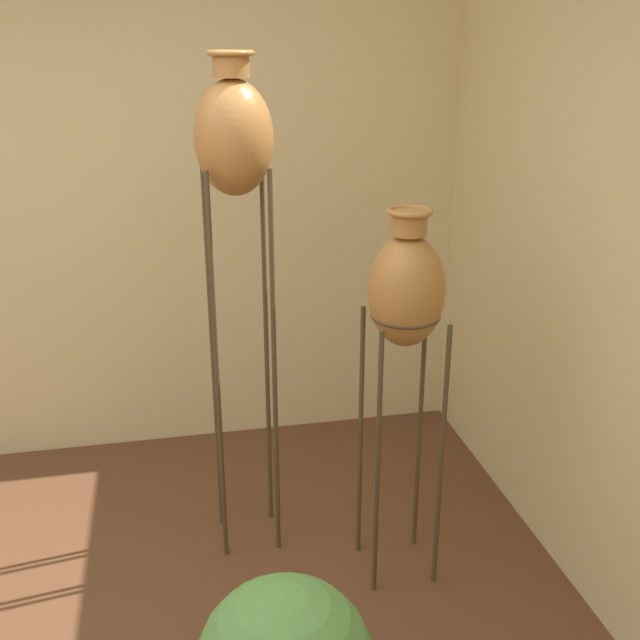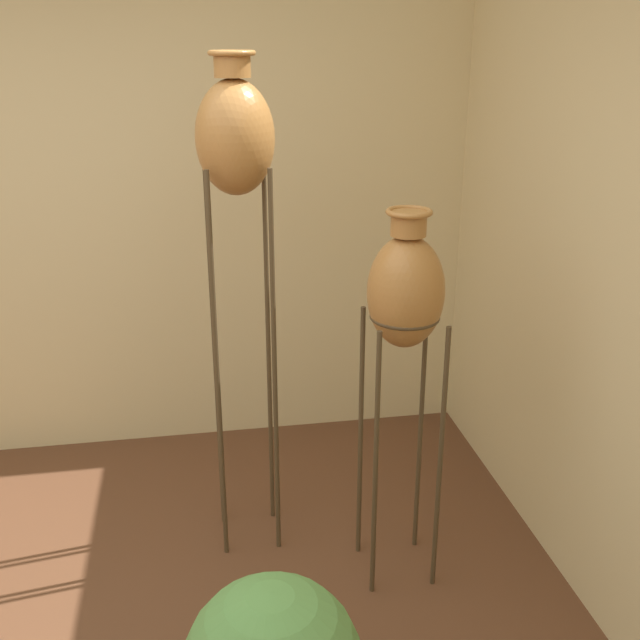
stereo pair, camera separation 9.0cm
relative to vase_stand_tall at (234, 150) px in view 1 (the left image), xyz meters
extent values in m
cube|color=beige|center=(-0.80, 1.01, -0.39)|extent=(8.16, 0.06, 2.70)
cylinder|color=#473823|center=(-0.12, -0.12, -0.90)|extent=(0.02, 0.02, 1.69)
cylinder|color=#473823|center=(0.12, -0.12, -0.90)|extent=(0.02, 0.02, 1.69)
cylinder|color=#473823|center=(-0.12, 0.12, -0.90)|extent=(0.02, 0.02, 1.69)
cylinder|color=#473823|center=(0.12, 0.12, -0.90)|extent=(0.02, 0.02, 1.69)
torus|color=#473823|center=(0.00, 0.00, -0.05)|extent=(0.24, 0.24, 0.02)
ellipsoid|color=#A87038|center=(0.00, 0.00, 0.05)|extent=(0.30, 0.30, 0.43)
cylinder|color=#A87038|center=(0.00, 0.00, 0.30)|extent=(0.14, 0.14, 0.09)
torus|color=#A87038|center=(0.00, 0.00, 0.35)|extent=(0.18, 0.18, 0.02)
cylinder|color=#473823|center=(0.46, -0.47, -1.16)|extent=(0.02, 0.02, 1.15)
cylinder|color=#473823|center=(0.72, -0.47, -1.16)|extent=(0.02, 0.02, 1.15)
cylinder|color=#473823|center=(0.46, -0.21, -1.16)|extent=(0.02, 0.02, 1.15)
cylinder|color=#473823|center=(0.72, -0.21, -1.16)|extent=(0.02, 0.02, 1.15)
torus|color=#473823|center=(0.59, -0.34, -0.59)|extent=(0.27, 0.27, 0.02)
ellipsoid|color=#A87038|center=(0.59, -0.34, -0.49)|extent=(0.29, 0.29, 0.43)
cylinder|color=#A87038|center=(0.59, -0.34, -0.23)|extent=(0.13, 0.13, 0.09)
torus|color=#A87038|center=(0.59, -0.34, -0.19)|extent=(0.17, 0.17, 0.02)
camera|label=1|loc=(-0.27, -2.87, 0.40)|focal=42.00mm
camera|label=2|loc=(-0.18, -2.89, 0.40)|focal=42.00mm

